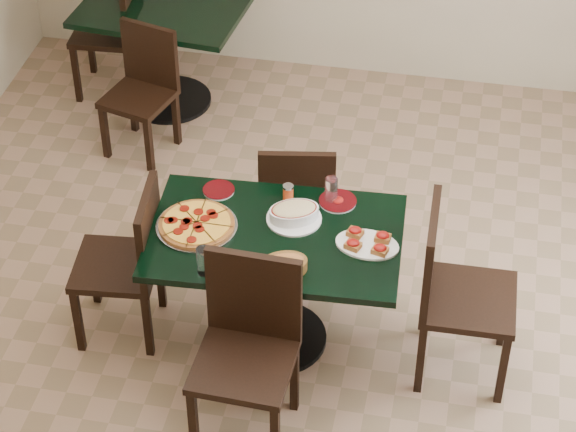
% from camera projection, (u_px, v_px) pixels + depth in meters
% --- Properties ---
extents(floor, '(5.50, 5.50, 0.00)m').
position_uv_depth(floor, '(299.00, 338.00, 6.08)').
color(floor, '#89684F').
rests_on(floor, ground).
extents(room_shell, '(5.50, 5.50, 5.50)m').
position_uv_depth(room_shell, '(529.00, 10.00, 6.49)').
color(room_shell, white).
rests_on(room_shell, floor).
extents(main_table, '(1.30, 0.87, 0.75)m').
position_uv_depth(main_table, '(276.00, 261.00, 5.72)').
color(main_table, black).
rests_on(main_table, floor).
extents(back_table, '(1.13, 0.87, 0.75)m').
position_uv_depth(back_table, '(165.00, 36.00, 7.52)').
color(back_table, black).
rests_on(back_table, floor).
extents(chair_far, '(0.48, 0.48, 0.89)m').
position_uv_depth(chair_far, '(297.00, 199.00, 6.22)').
color(chair_far, black).
rests_on(chair_far, floor).
extents(chair_near, '(0.48, 0.48, 0.99)m').
position_uv_depth(chair_near, '(249.00, 339.00, 5.31)').
color(chair_near, black).
rests_on(chair_near, floor).
extents(chair_right, '(0.48, 0.48, 1.01)m').
position_uv_depth(chair_right, '(451.00, 285.00, 5.58)').
color(chair_right, black).
rests_on(chair_right, floor).
extents(chair_left, '(0.47, 0.47, 0.93)m').
position_uv_depth(chair_left, '(131.00, 256.00, 5.82)').
color(chair_left, black).
rests_on(chair_left, floor).
extents(back_chair_near, '(0.49, 0.49, 0.85)m').
position_uv_depth(back_chair_near, '(144.00, 84.00, 7.17)').
color(back_chair_near, black).
rests_on(back_chair_near, floor).
extents(back_chair_left, '(0.47, 0.47, 0.94)m').
position_uv_depth(back_chair_left, '(118.00, 23.00, 7.64)').
color(back_chair_left, black).
rests_on(back_chair_left, floor).
extents(pepperoni_pizza, '(0.41, 0.41, 0.04)m').
position_uv_depth(pepperoni_pizza, '(197.00, 224.00, 5.63)').
color(pepperoni_pizza, '#ABACB2').
rests_on(pepperoni_pizza, main_table).
extents(lasagna_casserole, '(0.30, 0.28, 0.09)m').
position_uv_depth(lasagna_casserole, '(294.00, 213.00, 5.66)').
color(lasagna_casserole, white).
rests_on(lasagna_casserole, main_table).
extents(bread_basket, '(0.27, 0.23, 0.10)m').
position_uv_depth(bread_basket, '(284.00, 264.00, 5.37)').
color(bread_basket, brown).
rests_on(bread_basket, main_table).
extents(bruschetta_platter, '(0.34, 0.26, 0.05)m').
position_uv_depth(bruschetta_platter, '(367.00, 242.00, 5.52)').
color(bruschetta_platter, white).
rests_on(bruschetta_platter, main_table).
extents(side_plate_near, '(0.18, 0.18, 0.02)m').
position_uv_depth(side_plate_near, '(236.00, 266.00, 5.40)').
color(side_plate_near, white).
rests_on(side_plate_near, main_table).
extents(side_plate_far_r, '(0.20, 0.20, 0.03)m').
position_uv_depth(side_plate_far_r, '(338.00, 201.00, 5.79)').
color(side_plate_far_r, white).
rests_on(side_plate_far_r, main_table).
extents(side_plate_far_l, '(0.17, 0.17, 0.02)m').
position_uv_depth(side_plate_far_l, '(219.00, 190.00, 5.86)').
color(side_plate_far_l, white).
rests_on(side_plate_far_l, main_table).
extents(napkin_setting, '(0.16, 0.16, 0.01)m').
position_uv_depth(napkin_setting, '(253.00, 270.00, 5.39)').
color(napkin_setting, white).
rests_on(napkin_setting, main_table).
extents(water_glass_a, '(0.07, 0.07, 0.14)m').
position_uv_depth(water_glass_a, '(331.00, 190.00, 5.76)').
color(water_glass_a, white).
rests_on(water_glass_a, main_table).
extents(water_glass_b, '(0.07, 0.07, 0.15)m').
position_uv_depth(water_glass_b, '(204.00, 261.00, 5.34)').
color(water_glass_b, white).
rests_on(water_glass_b, main_table).
extents(pepper_shaker, '(0.06, 0.06, 0.10)m').
position_uv_depth(pepper_shaker, '(288.00, 193.00, 5.78)').
color(pepper_shaker, '#D44816').
rests_on(pepper_shaker, main_table).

